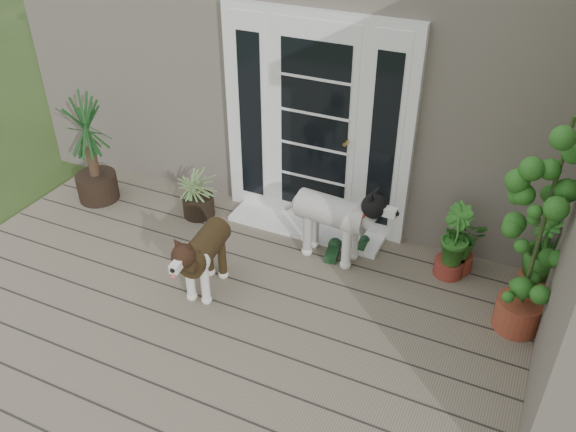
% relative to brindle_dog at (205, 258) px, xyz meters
% --- Properties ---
extents(deck, '(6.20, 4.60, 0.12)m').
position_rel_brindle_dog_xyz_m(deck, '(0.63, -0.79, -0.39)').
color(deck, '#6B5B4C').
rests_on(deck, ground).
extents(house_main, '(7.40, 4.00, 3.10)m').
position_rel_brindle_dog_xyz_m(house_main, '(0.63, 3.46, 1.10)').
color(house_main, '#665E54').
rests_on(house_main, ground).
extents(door_unit, '(1.90, 0.14, 2.15)m').
position_rel_brindle_dog_xyz_m(door_unit, '(0.43, 1.41, 0.74)').
color(door_unit, white).
rests_on(door_unit, deck).
extents(door_step, '(1.60, 0.40, 0.05)m').
position_rel_brindle_dog_xyz_m(door_step, '(0.43, 1.21, -0.31)').
color(door_step, white).
rests_on(door_step, deck).
extents(brindle_dog, '(0.42, 0.83, 0.66)m').
position_rel_brindle_dog_xyz_m(brindle_dog, '(0.00, 0.00, 0.00)').
color(brindle_dog, '#392A14').
rests_on(brindle_dog, deck).
extents(white_dog, '(0.93, 0.46, 0.75)m').
position_rel_brindle_dog_xyz_m(white_dog, '(0.82, 0.89, 0.04)').
color(white_dog, white).
rests_on(white_dog, deck).
extents(spider_plant, '(0.61, 0.61, 0.59)m').
position_rel_brindle_dog_xyz_m(spider_plant, '(-0.71, 0.99, -0.04)').
color(spider_plant, '#98B06C').
rests_on(spider_plant, deck).
extents(yucca, '(1.03, 1.03, 1.19)m').
position_rel_brindle_dog_xyz_m(yucca, '(-1.88, 0.80, 0.26)').
color(yucca, black).
rests_on(yucca, deck).
extents(herb_a, '(0.49, 0.49, 0.49)m').
position_rel_brindle_dog_xyz_m(herb_a, '(1.98, 1.21, -0.09)').
color(herb_a, '#1E4E16').
rests_on(herb_a, deck).
extents(herb_b, '(0.47, 0.47, 0.51)m').
position_rel_brindle_dog_xyz_m(herb_b, '(1.91, 1.10, -0.07)').
color(herb_b, '#1E5A19').
rests_on(herb_b, deck).
extents(herb_c, '(0.43, 0.43, 0.64)m').
position_rel_brindle_dog_xyz_m(herb_c, '(2.65, 1.21, -0.01)').
color(herb_c, '#204E16').
rests_on(herb_c, deck).
extents(sapling, '(0.61, 0.61, 1.95)m').
position_rel_brindle_dog_xyz_m(sapling, '(2.56, 0.65, 0.65)').
color(sapling, '#1B4F16').
rests_on(sapling, deck).
extents(clog_left, '(0.21, 0.36, 0.10)m').
position_rel_brindle_dog_xyz_m(clog_left, '(0.84, 0.92, -0.28)').
color(clog_left, '#16381B').
rests_on(clog_left, deck).
extents(clog_right, '(0.14, 0.27, 0.08)m').
position_rel_brindle_dog_xyz_m(clog_right, '(1.06, 1.15, -0.29)').
color(clog_right, '#15341B').
rests_on(clog_right, deck).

